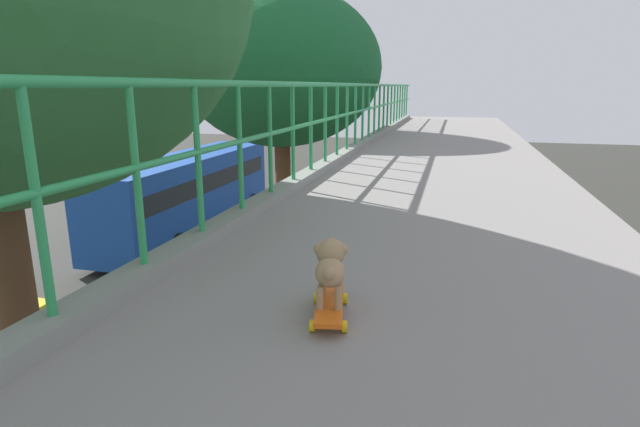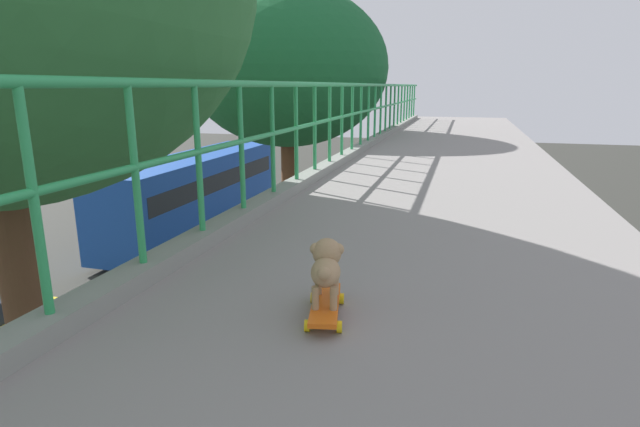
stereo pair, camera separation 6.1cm
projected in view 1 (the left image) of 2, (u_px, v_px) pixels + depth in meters
The scene contains 4 objects.
city_bus at pixel (189, 190), 21.18m from camera, with size 2.61×11.32×3.32m.
roadside_tree_far at pixel (281, 69), 12.12m from camera, with size 4.84×4.84×8.45m.
toy_skateboard at pixel (330, 305), 2.49m from camera, with size 0.25×0.51×0.08m.
small_dog at pixel (330, 265), 2.48m from camera, with size 0.20×0.36×0.29m.
Camera 1 is at (1.46, -0.64, 6.14)m, focal length 28.22 mm.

